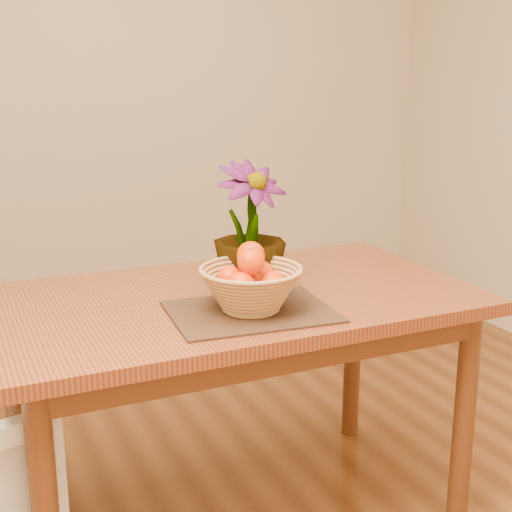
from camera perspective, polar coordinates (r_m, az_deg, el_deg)
name	(u,v)px	position (r m, az deg, el deg)	size (l,w,h in m)	color
wall_back	(89,78)	(3.88, -13.23, 13.71)	(4.00, 0.02, 2.70)	beige
table	(235,322)	(2.14, -1.65, -5.27)	(1.40, 0.80, 0.75)	brown
placemat	(251,312)	(1.95, -0.40, -4.48)	(0.44, 0.33, 0.01)	#3A2415
wicker_basket	(251,291)	(1.93, -0.41, -2.79)	(0.28, 0.28, 0.12)	tan
orange_pile	(251,274)	(1.92, -0.41, -1.44)	(0.17, 0.16, 0.14)	#F03D03
potted_plant	(250,229)	(2.08, -0.52, 2.19)	(0.22, 0.22, 0.39)	#144012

